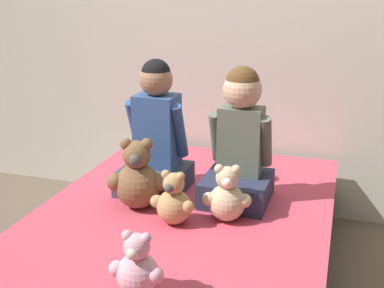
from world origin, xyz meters
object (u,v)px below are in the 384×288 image
(teddy_bear_held_by_left_child, at_px, (138,179))
(bed, at_px, (176,261))
(teddy_bear_between_children, at_px, (173,202))
(teddy_bear_at_foot_of_bed, at_px, (137,268))
(child_on_left, at_px, (156,137))
(child_on_right, at_px, (240,144))
(teddy_bear_held_by_right_child, at_px, (227,197))

(teddy_bear_held_by_left_child, bearing_deg, bed, -40.03)
(teddy_bear_between_children, bearing_deg, bed, 81.32)
(teddy_bear_held_by_left_child, bearing_deg, teddy_bear_at_foot_of_bed, -83.52)
(child_on_left, bearing_deg, teddy_bear_between_children, -56.30)
(bed, relative_size, teddy_bear_between_children, 8.44)
(child_on_right, bearing_deg, teddy_bear_between_children, -121.47)
(teddy_bear_held_by_right_child, distance_m, teddy_bear_at_foot_of_bed, 0.63)
(bed, bearing_deg, teddy_bear_held_by_left_child, 157.27)
(child_on_right, xyz_separation_m, teddy_bear_between_children, (-0.21, -0.33, -0.17))
(child_on_left, distance_m, teddy_bear_between_children, 0.43)
(bed, height_order, child_on_right, child_on_right)
(teddy_bear_held_by_right_child, bearing_deg, teddy_bear_at_foot_of_bed, -116.53)
(child_on_right, xyz_separation_m, teddy_bear_held_by_left_child, (-0.42, -0.23, -0.14))
(teddy_bear_held_by_left_child, relative_size, teddy_bear_at_foot_of_bed, 1.46)
(child_on_right, distance_m, teddy_bear_held_by_right_child, 0.29)
(teddy_bear_at_foot_of_bed, bearing_deg, bed, 93.96)
(bed, height_order, teddy_bear_held_by_right_child, teddy_bear_held_by_right_child)
(child_on_left, xyz_separation_m, teddy_bear_between_children, (0.21, -0.34, -0.17))
(child_on_left, bearing_deg, bed, -54.93)
(bed, bearing_deg, teddy_bear_at_foot_of_bed, -83.87)
(bed, height_order, child_on_left, child_on_left)
(child_on_left, relative_size, teddy_bear_held_by_left_child, 1.96)
(bed, xyz_separation_m, teddy_bear_between_children, (-0.00, -0.01, 0.30))
(child_on_right, bearing_deg, teddy_bear_at_foot_of_bed, -99.48)
(child_on_left, distance_m, teddy_bear_at_foot_of_bed, 0.90)
(teddy_bear_held_by_left_child, xyz_separation_m, teddy_bear_held_by_right_child, (0.42, -0.00, -0.03))
(bed, relative_size, child_on_left, 3.11)
(teddy_bear_between_children, bearing_deg, teddy_bear_held_by_right_child, 29.42)
(teddy_bear_held_by_left_child, relative_size, teddy_bear_between_children, 1.39)
(teddy_bear_between_children, xyz_separation_m, teddy_bear_at_foot_of_bed, (0.06, -0.51, -0.00))
(child_on_right, xyz_separation_m, teddy_bear_held_by_right_child, (0.00, -0.23, -0.17))
(bed, distance_m, teddy_bear_held_by_left_child, 0.41)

